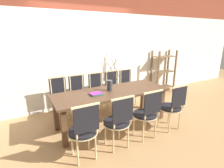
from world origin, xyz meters
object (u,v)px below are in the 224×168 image
Objects in this scene: vase_centerpiece at (110,84)px; book_stack at (96,94)px; dining_table at (112,96)px; chair_far_center at (98,91)px; shelving_rack at (163,72)px; chair_near_center at (147,112)px.

vase_centerpiece is 0.37m from book_stack.
dining_table is 0.39m from book_stack.
dining_table is 2.51× the size of chair_far_center.
chair_near_center is at bearing -140.09° from shelving_rack.
chair_near_center is (0.28, -0.77, -0.12)m from dining_table.
shelving_rack is (2.49, 1.01, -0.20)m from vase_centerpiece.
chair_near_center is 1.00× the size of chair_far_center.
shelving_rack reaches higher than dining_table.
shelving_rack is at bearing 39.91° from chair_near_center.
dining_table is at bearing 87.59° from chair_far_center.
book_stack is (-0.37, -0.03, 0.11)m from dining_table.
vase_centerpiece is (-0.06, -0.71, 0.36)m from chair_far_center.
chair_near_center is at bearing -48.59° from book_stack.
vase_centerpiece reaches higher than book_stack.
chair_near_center is at bearing -70.02° from dining_table.
vase_centerpiece reaches higher than chair_near_center.
chair_near_center is 1.26× the size of vase_centerpiece.
book_stack is 0.19× the size of shelving_rack.
vase_centerpiece is (-0.03, 0.05, 0.24)m from dining_table.
dining_table is 0.25m from vase_centerpiece.
dining_table is 2.51× the size of chair_near_center.
dining_table is 0.82m from chair_near_center.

